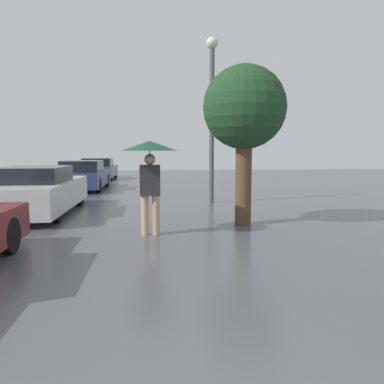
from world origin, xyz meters
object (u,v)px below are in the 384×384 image
pedestrian (150,159)px  parked_car_third (83,176)px  parked_car_second (37,191)px  parked_car_farthest (99,169)px  street_lamp (212,102)px  tree (244,110)px

pedestrian → parked_car_third: pedestrian is taller
parked_car_second → parked_car_farthest: (-0.12, 12.13, -0.02)m
parked_car_second → parked_car_third: bearing=89.5°
parked_car_farthest → street_lamp: street_lamp is taller
parked_car_second → tree: bearing=-21.7°
parked_car_farthest → street_lamp: size_ratio=0.80×
street_lamp → parked_car_third: bearing=135.5°
pedestrian → tree: (2.05, 0.83, 1.04)m
parked_car_second → parked_car_third: (0.06, 6.29, -0.02)m
pedestrian → street_lamp: (1.90, 4.39, 1.67)m
tree → street_lamp: 3.62m
pedestrian → parked_car_farthest: pedestrian is taller
pedestrian → parked_car_farthest: (-3.09, 14.95, -0.91)m
parked_car_third → street_lamp: street_lamp is taller
pedestrian → parked_car_second: pedestrian is taller
parked_car_farthest → street_lamp: (4.99, -10.56, 2.58)m
tree → street_lamp: (-0.16, 3.56, 0.63)m
pedestrian → street_lamp: street_lamp is taller
pedestrian → parked_car_third: size_ratio=0.42×
parked_car_third → parked_car_farthest: bearing=91.8°
parked_car_farthest → tree: (5.14, -14.12, 1.95)m
parked_car_farthest → street_lamp: 11.96m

